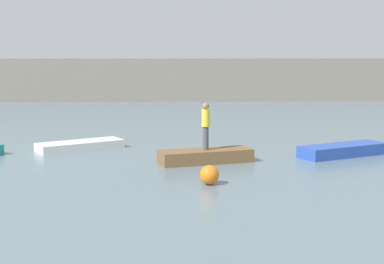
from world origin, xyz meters
name	(u,v)px	position (x,y,z in m)	size (l,w,h in m)	color
embankment_wall	(66,80)	(0.00, 27.53, 1.85)	(80.00, 1.20, 3.71)	gray
rowboat_white	(80,145)	(5.65, 2.71, 0.18)	(3.71, 1.23, 0.36)	white
rowboat_brown	(206,156)	(11.00, -0.32, 0.25)	(3.59, 1.13, 0.50)	brown
rowboat_blue	(343,150)	(16.68, 1.00, 0.23)	(3.85, 1.18, 0.47)	#2B4CAD
person_yellow_shirt	(206,123)	(11.00, -0.32, 1.52)	(0.32, 0.32, 1.81)	#4C4C56
mooring_buoy	(209,175)	(10.97, -3.97, 0.31)	(0.63, 0.63, 0.63)	orange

